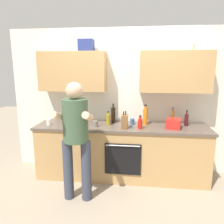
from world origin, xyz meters
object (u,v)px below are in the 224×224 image
at_px(cup_tea, 132,121).
at_px(cup_coffee, 49,122).
at_px(grocery_bag_crisps, 173,124).
at_px(cup_stoneware, 95,124).
at_px(knife_block, 125,122).
at_px(mixing_bowl, 75,122).
at_px(bottle_soy, 113,115).
at_px(bottle_juice, 145,116).
at_px(person_standing, 76,133).
at_px(bottle_wine, 186,120).
at_px(bottle_oil, 108,119).
at_px(bottle_hotsauce, 140,123).
at_px(bottle_syrup, 173,117).

xyz_separation_m(cup_tea, cup_coffee, (-1.39, -0.20, 0.00)).
bearing_deg(grocery_bag_crisps, cup_stoneware, -177.82).
bearing_deg(knife_block, cup_coffee, 177.47).
bearing_deg(mixing_bowl, cup_tea, 7.30).
height_order(bottle_soy, bottle_juice, bottle_juice).
distance_m(person_standing, bottle_wine, 1.83).
height_order(bottle_oil, bottle_soy, bottle_soy).
xyz_separation_m(bottle_hotsauce, cup_stoneware, (-0.72, 0.04, -0.04)).
height_order(bottle_juice, cup_coffee, bottle_juice).
distance_m(person_standing, cup_stoneware, 0.64).
relative_size(cup_tea, grocery_bag_crisps, 0.44).
bearing_deg(mixing_bowl, grocery_bag_crisps, -1.48).
distance_m(person_standing, mixing_bowl, 0.74).
height_order(bottle_wine, bottle_hotsauce, bottle_wine).
relative_size(bottle_hotsauce, cup_coffee, 2.16).
relative_size(bottle_oil, cup_coffee, 2.34).
bearing_deg(bottle_syrup, bottle_soy, -178.92).
height_order(mixing_bowl, knife_block, knife_block).
height_order(cup_coffee, knife_block, knife_block).
relative_size(person_standing, bottle_wine, 6.34).
xyz_separation_m(person_standing, mixing_bowl, (-0.22, 0.71, -0.04)).
height_order(cup_stoneware, grocery_bag_crisps, grocery_bag_crisps).
relative_size(bottle_syrup, bottle_wine, 1.11).
bearing_deg(cup_coffee, cup_tea, 8.28).
xyz_separation_m(bottle_oil, cup_stoneware, (-0.19, -0.12, -0.05)).
bearing_deg(bottle_hotsauce, cup_stoneware, 176.71).
bearing_deg(knife_block, person_standing, -137.39).
relative_size(bottle_syrup, knife_block, 1.06).
height_order(cup_tea, grocery_bag_crisps, grocery_bag_crisps).
relative_size(bottle_wine, cup_stoneware, 2.75).
bearing_deg(mixing_bowl, bottle_syrup, 6.84).
bearing_deg(person_standing, cup_coffee, 135.68).
distance_m(cup_stoneware, mixing_bowl, 0.38).
xyz_separation_m(person_standing, grocery_bag_crisps, (1.39, 0.67, -0.01)).
xyz_separation_m(bottle_soy, cup_coffee, (-1.05, -0.26, -0.09)).
bearing_deg(cup_tea, grocery_bag_crisps, -14.25).
xyz_separation_m(bottle_juice, cup_stoneware, (-0.81, -0.21, -0.10)).
bearing_deg(person_standing, cup_tea, 48.25).
distance_m(bottle_oil, knife_block, 0.33).
xyz_separation_m(bottle_juice, cup_coffee, (-1.60, -0.20, -0.10)).
relative_size(cup_tea, knife_block, 0.35).
distance_m(bottle_wine, bottle_soy, 1.21).
height_order(bottle_soy, mixing_bowl, bottle_soy).
relative_size(cup_stoneware, mixing_bowl, 0.33).
distance_m(bottle_wine, grocery_bag_crisps, 0.29).
height_order(bottle_syrup, bottle_hotsauce, bottle_syrup).
bearing_deg(person_standing, bottle_juice, 40.96).
distance_m(bottle_oil, cup_coffee, 0.99).
distance_m(bottle_soy, mixing_bowl, 0.66).
relative_size(cup_stoneware, grocery_bag_crisps, 0.43).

